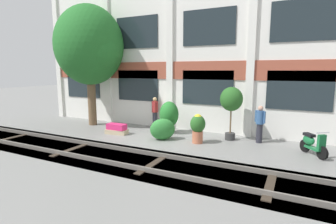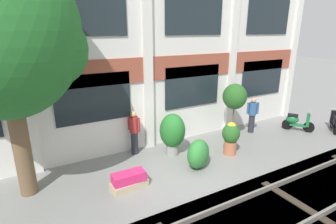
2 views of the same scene
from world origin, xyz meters
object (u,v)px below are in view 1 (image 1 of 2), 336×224
object	(u,v)px
broadleaf_tree	(89,47)
topiary_hedge	(163,129)
potted_plant_fluted_column	(169,115)
potted_plant_square_trough	(117,129)
resident_watching_tracks	(260,123)
resident_by_doorway	(155,111)
scooter_near_curb	(312,144)
potted_plant_stone_basin	(198,126)
potted_plant_low_pan	(231,101)

from	to	relation	value
broadleaf_tree	topiary_hedge	distance (m)	6.52
potted_plant_fluted_column	potted_plant_square_trough	bearing A→B (deg)	-149.75
broadleaf_tree	resident_watching_tracks	distance (m)	9.75
potted_plant_square_trough	resident_by_doorway	distance (m)	2.38
broadleaf_tree	potted_plant_square_trough	xyz separation A→B (m)	(2.60, -1.18, -4.11)
scooter_near_curb	potted_plant_stone_basin	bearing A→B (deg)	-121.83
potted_plant_stone_basin	potted_plant_low_pan	size ratio (longest dim) A/B	0.53
broadleaf_tree	scooter_near_curb	world-z (taller)	broadleaf_tree
resident_watching_tracks	potted_plant_fluted_column	bearing A→B (deg)	-56.24
potted_plant_stone_basin	potted_plant_square_trough	bearing A→B (deg)	-176.52
potted_plant_low_pan	resident_by_doorway	size ratio (longest dim) A/B	1.42
resident_by_doorway	resident_watching_tracks	xyz separation A→B (m)	(5.49, -0.56, -0.03)
scooter_near_curb	resident_watching_tracks	world-z (taller)	resident_watching_tracks
topiary_hedge	potted_plant_fluted_column	bearing A→B (deg)	103.08
potted_plant_low_pan	potted_plant_stone_basin	bearing A→B (deg)	-134.92
scooter_near_curb	resident_watching_tracks	size ratio (longest dim) A/B	0.72
resident_by_doorway	topiary_hedge	distance (m)	2.53
scooter_near_curb	resident_by_doorway	size ratio (longest dim) A/B	0.69
resident_by_doorway	resident_watching_tracks	size ratio (longest dim) A/B	1.04
resident_by_doorway	potted_plant_low_pan	bearing A→B (deg)	139.87
resident_by_doorway	resident_watching_tracks	distance (m)	5.51
scooter_near_curb	broadleaf_tree	bearing A→B (deg)	-129.38
potted_plant_stone_basin	resident_by_doorway	world-z (taller)	resident_by_doorway
potted_plant_fluted_column	resident_watching_tracks	distance (m)	4.27
resident_by_doorway	potted_plant_fluted_column	bearing A→B (deg)	117.34
broadleaf_tree	potted_plant_stone_basin	bearing A→B (deg)	-7.82
potted_plant_low_pan	resident_by_doorway	xyz separation A→B (m)	(-4.25, 0.65, -0.85)
broadleaf_tree	resident_watching_tracks	bearing A→B (deg)	1.95
potted_plant_fluted_column	topiary_hedge	size ratio (longest dim) A/B	1.40
potted_plant_fluted_column	potted_plant_stone_basin	bearing A→B (deg)	-29.13
potted_plant_stone_basin	resident_by_doorway	distance (m)	3.60
potted_plant_fluted_column	resident_watching_tracks	size ratio (longest dim) A/B	0.98
potted_plant_stone_basin	scooter_near_curb	size ratio (longest dim) A/B	1.09
potted_plant_square_trough	scooter_near_curb	distance (m)	8.52
potted_plant_stone_basin	potted_plant_fluted_column	xyz separation A→B (m)	(-1.89, 1.06, 0.16)
broadleaf_tree	potted_plant_square_trough	world-z (taller)	broadleaf_tree
broadleaf_tree	potted_plant_fluted_column	xyz separation A→B (m)	(4.84, 0.13, -3.45)
potted_plant_low_pan	scooter_near_curb	distance (m)	3.57
broadleaf_tree	resident_by_doorway	world-z (taller)	broadleaf_tree
broadleaf_tree	potted_plant_stone_basin	distance (m)	7.69
broadleaf_tree	scooter_near_curb	size ratio (longest dim) A/B	5.70
potted_plant_square_trough	scooter_near_curb	world-z (taller)	scooter_near_curb
broadleaf_tree	potted_plant_square_trough	bearing A→B (deg)	-24.36
broadleaf_tree	potted_plant_low_pan	distance (m)	8.29
broadleaf_tree	resident_by_doorway	bearing A→B (deg)	13.53
scooter_near_curb	resident_by_doorway	bearing A→B (deg)	-137.36
potted_plant_square_trough	resident_watching_tracks	distance (m)	6.71
potted_plant_square_trough	scooter_near_curb	size ratio (longest dim) A/B	0.97
broadleaf_tree	potted_plant_stone_basin	size ratio (longest dim) A/B	5.23
potted_plant_square_trough	resident_by_doorway	xyz separation A→B (m)	(1.02, 2.05, 0.66)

